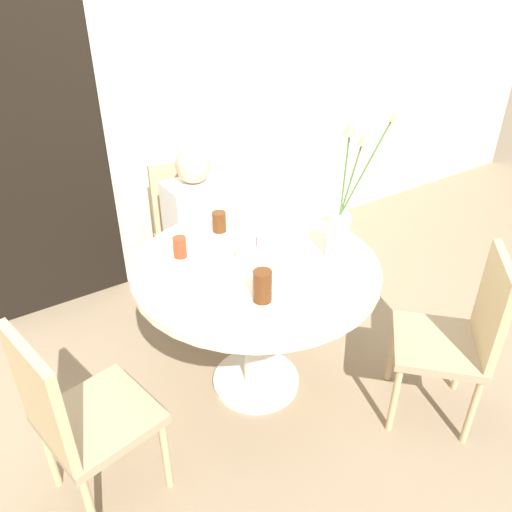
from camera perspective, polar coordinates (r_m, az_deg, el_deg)
name	(u,v)px	position (r m, az deg, el deg)	size (l,w,h in m)	color
ground_plane	(256,382)	(2.76, 0.00, -14.16)	(16.00, 16.00, 0.00)	#89755B
wall_back	(131,85)	(3.20, -14.04, 18.41)	(8.00, 0.05, 2.60)	beige
doorway_panel	(25,153)	(3.08, -24.89, 10.66)	(0.90, 0.01, 2.05)	black
dining_table	(256,288)	(2.36, 0.00, -3.72)	(1.14, 1.14, 0.75)	beige
chair_right_flank	(189,226)	(3.16, -7.70, 3.42)	(0.45, 0.45, 0.90)	#9E896B
chair_far_back	(76,414)	(2.05, -19.89, -16.65)	(0.47, 0.47, 0.90)	#9E896B
chair_left_flank	(460,333)	(2.45, 22.26, -8.10)	(0.57, 0.57, 0.90)	#9E896B
birthday_cake	(257,253)	(2.30, 0.08, 0.40)	(0.19, 0.19, 0.12)	white
flower_vase	(341,223)	(2.27, 9.70, 3.76)	(0.19, 0.20, 0.70)	silver
side_plate	(269,233)	(2.53, 1.48, 2.62)	(0.19, 0.19, 0.01)	white
drink_glass_0	(262,286)	(2.01, 0.74, -3.45)	(0.08, 0.08, 0.14)	#51280F
drink_glass_1	(180,247)	(2.34, -8.69, 1.01)	(0.06, 0.06, 0.10)	maroon
drink_glass_2	(219,222)	(2.54, -4.23, 3.92)	(0.07, 0.07, 0.10)	#51280F
person_woman	(198,238)	(3.03, -6.65, 2.07)	(0.34, 0.24, 1.06)	#383333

